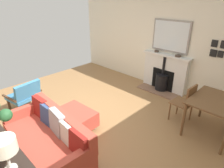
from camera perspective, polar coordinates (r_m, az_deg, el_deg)
ground_plane at (r=4.22m, az=-8.91°, el=-11.96°), size 5.77×6.06×0.01m
wall_left at (r=5.68m, az=14.36°, el=13.14°), size 0.12×6.06×2.85m
fireplace at (r=5.64m, az=15.10°, el=2.64°), size 0.56×1.36×1.05m
mirror_over_mantel at (r=5.43m, az=16.92°, el=13.39°), size 0.04×1.04×0.83m
mantel_bowl_near at (r=5.60m, az=12.98°, el=9.47°), size 0.12×0.12×0.05m
mantel_bowl_far at (r=5.31m, az=18.92°, el=7.90°), size 0.15×0.15×0.05m
sofa at (r=3.44m, az=-18.09°, el=-15.15°), size 0.89×1.80×0.82m
ottoman at (r=4.04m, az=-10.50°, el=-9.71°), size 0.58×0.81×0.39m
armchair_accent at (r=4.86m, az=-24.33°, el=-2.83°), size 0.76×0.69×0.76m
table_lamp_far_end at (r=2.36m, az=-29.25°, el=-15.88°), size 0.26×0.26×0.42m
dining_table at (r=4.09m, az=28.22°, el=-5.46°), size 1.00×0.82×0.75m
dining_chair_near_fireplace at (r=4.28m, az=21.01°, el=-4.71°), size 0.42×0.42×0.87m
photo_gallery_row at (r=5.04m, az=28.85°, el=9.10°), size 0.02×0.34×0.40m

